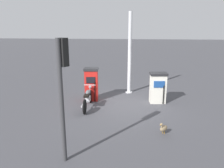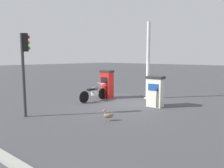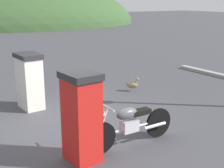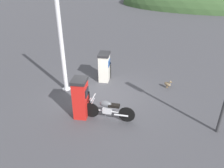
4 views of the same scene
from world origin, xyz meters
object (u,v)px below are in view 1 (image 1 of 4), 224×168
fuel_pump_far (158,88)px  roadside_traffic_light (62,80)px  canopy_support_pole (130,55)px  fuel_pump_near (91,84)px  wandering_duck (164,128)px  motorcycle_near_pump (88,98)px

fuel_pump_far → roadside_traffic_light: 6.16m
fuel_pump_far → canopy_support_pole: bearing=-136.6°
fuel_pump_near → wandering_duck: 4.70m
roadside_traffic_light → canopy_support_pole: size_ratio=0.76×
wandering_duck → canopy_support_pole: 5.43m
fuel_pump_far → motorcycle_near_pump: (1.09, -3.29, -0.29)m
fuel_pump_far → canopy_support_pole: 2.55m
motorcycle_near_pump → wandering_duck: 3.92m
fuel_pump_near → motorcycle_near_pump: size_ratio=0.80×
motorcycle_near_pump → wandering_duck: bearing=55.3°
motorcycle_near_pump → roadside_traffic_light: 4.48m
fuel_pump_near → motorcycle_near_pump: 1.15m
fuel_pump_far → roadside_traffic_light: bearing=-30.1°
motorcycle_near_pump → roadside_traffic_light: bearing=4.3°
wandering_duck → roadside_traffic_light: roadside_traffic_light is taller
roadside_traffic_light → fuel_pump_near: bearing=-176.1°
fuel_pump_far → motorcycle_near_pump: size_ratio=0.73×
motorcycle_near_pump → wandering_duck: (2.23, 3.22, -0.26)m
wandering_duck → canopy_support_pole: canopy_support_pole is taller
fuel_pump_near → canopy_support_pole: canopy_support_pole is taller
canopy_support_pole → fuel_pump_near: bearing=-50.1°
fuel_pump_near → motorcycle_near_pump: fuel_pump_near is taller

